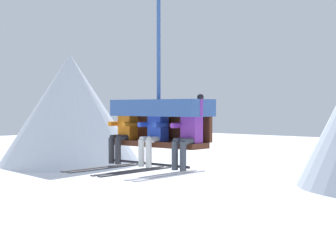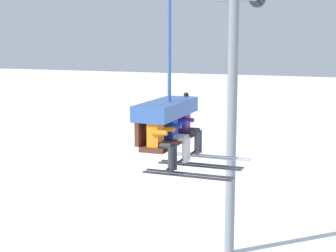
{
  "view_description": "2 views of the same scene",
  "coord_description": "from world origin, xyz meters",
  "px_view_note": "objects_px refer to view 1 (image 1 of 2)",
  "views": [
    {
      "loc": [
        7.18,
        -7.71,
        6.61
      ],
      "look_at": [
        1.21,
        -0.81,
        6.28
      ],
      "focal_mm": 55.0,
      "sensor_mm": 36.0,
      "label": 1
    },
    {
      "loc": [
        -8.46,
        -4.4,
        8.01
      ],
      "look_at": [
        0.7,
        -0.88,
        6.31
      ],
      "focal_mm": 55.0,
      "sensor_mm": 36.0,
      "label": 2
    }
  ],
  "objects_px": {
    "chairlift_chair": "(161,114)",
    "skier_purple": "(187,132)",
    "skier_orange": "(123,131)",
    "skier_blue": "(153,132)"
  },
  "relations": [
    {
      "from": "chairlift_chair",
      "to": "skier_blue",
      "type": "distance_m",
      "value": 0.4
    },
    {
      "from": "chairlift_chair",
      "to": "skier_orange",
      "type": "xyz_separation_m",
      "value": [
        -0.78,
        -0.22,
        -0.33
      ]
    },
    {
      "from": "chairlift_chair",
      "to": "skier_blue",
      "type": "xyz_separation_m",
      "value": [
        0.0,
        -0.22,
        -0.33
      ]
    },
    {
      "from": "skier_orange",
      "to": "skier_purple",
      "type": "bearing_deg",
      "value": 0.25
    },
    {
      "from": "chairlift_chair",
      "to": "skier_blue",
      "type": "bearing_deg",
      "value": -90.0
    },
    {
      "from": "chairlift_chair",
      "to": "skier_orange",
      "type": "bearing_deg",
      "value": -164.14
    },
    {
      "from": "skier_orange",
      "to": "skier_purple",
      "type": "height_order",
      "value": "skier_purple"
    },
    {
      "from": "chairlift_chair",
      "to": "skier_blue",
      "type": "height_order",
      "value": "chairlift_chair"
    },
    {
      "from": "chairlift_chair",
      "to": "skier_purple",
      "type": "bearing_deg",
      "value": -15.33
    },
    {
      "from": "skier_blue",
      "to": "skier_purple",
      "type": "relative_size",
      "value": 1.0
    }
  ]
}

